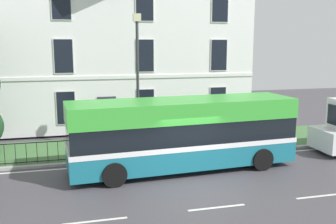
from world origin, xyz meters
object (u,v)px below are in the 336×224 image
object	(u,v)px
georgian_townhouse	(99,35)
single_decker_bus	(183,133)
street_lamp_post	(138,74)
litter_bin	(203,138)

from	to	relation	value
georgian_townhouse	single_decker_bus	world-z (taller)	georgian_townhouse
georgian_townhouse	street_lamp_post	bearing A→B (deg)	-82.84
georgian_townhouse	single_decker_bus	bearing A→B (deg)	-77.92
street_lamp_post	litter_bin	distance (m)	4.69
litter_bin	georgian_townhouse	bearing A→B (deg)	115.19
georgian_townhouse	litter_bin	size ratio (longest dim) A/B	18.75
single_decker_bus	street_lamp_post	distance (m)	4.03
litter_bin	single_decker_bus	bearing A→B (deg)	-125.52
street_lamp_post	litter_bin	bearing A→B (deg)	-6.19
single_decker_bus	litter_bin	bearing A→B (deg)	50.87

